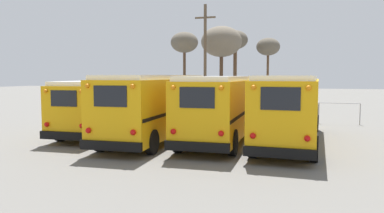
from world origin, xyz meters
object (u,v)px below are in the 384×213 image
at_px(utility_pole, 205,57).
at_px(bare_tree_0, 268,48).
at_px(bare_tree_2, 235,42).
at_px(bare_tree_3, 184,43).
at_px(school_bus_3, 291,106).
at_px(bare_tree_1, 221,42).
at_px(school_bus_2, 221,106).
at_px(school_bus_0, 116,103).
at_px(school_bus_1, 159,104).

distance_m(utility_pole, bare_tree_0, 10.63).
bearing_deg(bare_tree_2, bare_tree_3, -116.50).
bearing_deg(bare_tree_2, school_bus_3, -72.27).
bearing_deg(bare_tree_0, bare_tree_2, -178.86).
xyz_separation_m(bare_tree_2, bare_tree_3, (-3.49, -7.00, -0.62)).
height_order(bare_tree_0, bare_tree_1, bare_tree_1).
relative_size(school_bus_2, bare_tree_1, 1.15).
bearing_deg(bare_tree_2, school_bus_0, -97.32).
bearing_deg(school_bus_3, bare_tree_0, 99.11).
distance_m(school_bus_3, bare_tree_3, 19.22).
height_order(school_bus_3, bare_tree_2, bare_tree_2).
bearing_deg(bare_tree_3, bare_tree_1, 55.41).
xyz_separation_m(school_bus_2, bare_tree_3, (-7.33, 15.87, 4.52)).
xyz_separation_m(school_bus_0, bare_tree_1, (1.95, 18.38, 5.03)).
distance_m(school_bus_2, school_bus_3, 3.34).
bearing_deg(bare_tree_3, school_bus_3, -55.30).
relative_size(school_bus_3, utility_pole, 1.14).
distance_m(school_bus_0, school_bus_1, 3.60).
xyz_separation_m(school_bus_1, school_bus_2, (3.30, 0.04, -0.03)).
bearing_deg(school_bus_2, bare_tree_0, 90.74).
bearing_deg(bare_tree_1, school_bus_0, -96.05).
height_order(utility_pole, bare_tree_2, utility_pole).
distance_m(school_bus_2, bare_tree_0, 23.37).
distance_m(school_bus_3, bare_tree_2, 24.03).
relative_size(school_bus_0, utility_pole, 1.14).
height_order(school_bus_3, utility_pole, utility_pole).
distance_m(school_bus_1, bare_tree_1, 20.43).
relative_size(school_bus_2, school_bus_3, 0.90).
height_order(school_bus_2, bare_tree_1, bare_tree_1).
bearing_deg(school_bus_1, bare_tree_1, 93.92).
height_order(school_bus_1, bare_tree_2, bare_tree_2).
relative_size(school_bus_3, bare_tree_0, 1.46).
relative_size(school_bus_0, school_bus_3, 1.00).
bearing_deg(bare_tree_3, bare_tree_2, 63.50).
relative_size(school_bus_3, bare_tree_1, 1.28).
xyz_separation_m(school_bus_0, bare_tree_3, (-0.73, 14.50, 4.65)).
bearing_deg(bare_tree_3, school_bus_2, -65.20).
bearing_deg(bare_tree_0, school_bus_0, -106.31).
height_order(bare_tree_0, bare_tree_2, bare_tree_2).
relative_size(school_bus_2, bare_tree_0, 1.31).
relative_size(school_bus_1, utility_pole, 1.18).
height_order(school_bus_0, utility_pole, utility_pole).
bearing_deg(school_bus_2, utility_pole, 108.95).
relative_size(school_bus_0, school_bus_2, 1.11).
relative_size(school_bus_1, bare_tree_1, 1.33).
distance_m(school_bus_0, school_bus_3, 9.95).
height_order(school_bus_0, bare_tree_2, bare_tree_2).
distance_m(school_bus_0, bare_tree_2, 22.30).
xyz_separation_m(bare_tree_0, bare_tree_2, (-3.55, -0.07, 0.68)).
height_order(school_bus_0, school_bus_2, school_bus_2).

